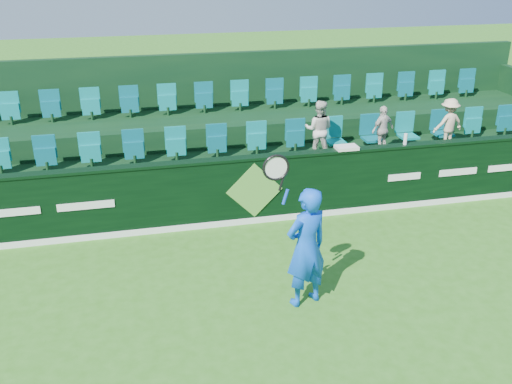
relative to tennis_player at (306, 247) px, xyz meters
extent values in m
plane|color=#306D19|center=(-0.15, -1.13, -0.95)|extent=(60.00, 60.00, 0.00)
cube|color=black|center=(-0.15, 2.87, -0.30)|extent=(16.00, 0.20, 1.30)
cube|color=black|center=(-0.15, 2.87, 0.37)|extent=(16.00, 0.24, 0.05)
cube|color=white|center=(-0.15, 2.76, -0.89)|extent=(16.00, 0.02, 0.12)
cube|color=#569837|center=(-0.15, 2.76, -0.25)|extent=(1.10, 0.02, 1.10)
cube|color=white|center=(-4.45, 2.76, -0.25)|extent=(0.85, 0.01, 0.14)
cube|color=white|center=(-3.25, 2.76, -0.25)|extent=(1.00, 0.01, 0.14)
cube|color=white|center=(2.95, 2.76, -0.25)|extent=(0.70, 0.01, 0.14)
cube|color=white|center=(4.15, 2.76, -0.25)|extent=(0.85, 0.01, 0.14)
cube|color=white|center=(5.35, 2.76, -0.25)|extent=(1.00, 0.01, 0.14)
cube|color=black|center=(-0.15, 3.97, -0.55)|extent=(16.00, 2.00, 0.80)
cube|color=black|center=(-0.15, 5.87, -0.30)|extent=(16.00, 1.80, 1.30)
cube|color=black|center=(-0.15, 6.87, 0.35)|extent=(16.00, 0.20, 2.60)
cube|color=#0B8181|center=(-0.15, 4.37, 0.15)|extent=(13.50, 0.50, 0.60)
cube|color=#0B8181|center=(-0.15, 6.17, 0.65)|extent=(13.50, 0.50, 0.60)
imported|color=blue|center=(0.01, 0.00, -0.01)|extent=(0.79, 0.64, 1.88)
cylinder|color=#143FBF|center=(-0.36, -0.10, 0.87)|extent=(0.10, 0.04, 0.22)
cylinder|color=black|center=(-0.42, -0.10, 1.07)|extent=(0.09, 0.03, 0.20)
torus|color=black|center=(-0.50, -0.10, 1.31)|extent=(0.46, 0.04, 0.46)
cylinder|color=silver|center=(-0.50, -0.10, 1.31)|extent=(0.38, 0.01, 0.38)
imported|color=silver|center=(1.52, 3.99, 0.47)|extent=(0.75, 0.68, 1.24)
imported|color=beige|center=(2.98, 3.99, 0.37)|extent=(0.66, 0.47, 1.04)
imported|color=beige|center=(4.55, 3.99, 0.40)|extent=(0.77, 0.50, 1.11)
cube|color=silver|center=(1.71, 2.87, 0.43)|extent=(0.43, 0.28, 0.06)
cylinder|color=silver|center=(2.94, 2.87, 0.51)|extent=(0.07, 0.07, 0.23)
camera|label=1|loc=(-2.34, -6.95, 4.04)|focal=40.00mm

